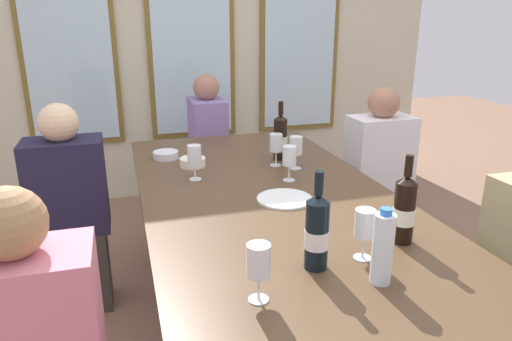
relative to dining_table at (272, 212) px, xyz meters
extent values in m
plane|color=#86614B|center=(0.00, 0.00, -0.68)|extent=(12.00, 12.00, 0.00)
cube|color=beige|center=(0.00, 2.20, 0.77)|extent=(4.31, 0.06, 2.90)
cube|color=brown|center=(-0.95, 2.16, 0.77)|extent=(0.72, 0.03, 1.88)
cube|color=silver|center=(-0.95, 2.14, 0.77)|extent=(0.64, 0.01, 1.80)
cube|color=brown|center=(0.00, 2.16, 0.77)|extent=(0.72, 0.03, 1.88)
cube|color=silver|center=(0.00, 2.14, 0.77)|extent=(0.64, 0.01, 1.80)
cube|color=brown|center=(0.95, 2.16, 0.77)|extent=(0.72, 0.03, 1.88)
cube|color=silver|center=(0.95, 2.14, 0.77)|extent=(0.64, 0.01, 1.80)
cube|color=brown|center=(0.00, 0.00, 0.04)|extent=(1.11, 2.38, 0.04)
cube|color=brown|center=(-0.46, 1.09, -0.33)|extent=(0.07, 0.07, 0.70)
cube|color=brown|center=(0.46, 1.09, -0.33)|extent=(0.07, 0.07, 0.70)
cylinder|color=white|center=(0.05, -0.03, 0.07)|extent=(0.24, 0.24, 0.01)
cylinder|color=black|center=(0.23, 0.57, 0.18)|extent=(0.07, 0.07, 0.23)
cone|color=black|center=(0.23, 0.57, 0.30)|extent=(0.07, 0.07, 0.02)
cylinder|color=black|center=(0.23, 0.57, 0.35)|extent=(0.03, 0.03, 0.08)
cylinder|color=silver|center=(0.23, 0.57, 0.16)|extent=(0.08, 0.08, 0.06)
cylinder|color=black|center=(0.31, -0.52, 0.17)|extent=(0.07, 0.07, 0.22)
cone|color=black|center=(0.31, -0.52, 0.30)|extent=(0.07, 0.07, 0.02)
cylinder|color=black|center=(0.31, -0.52, 0.35)|extent=(0.03, 0.03, 0.08)
cylinder|color=white|center=(0.31, -0.52, 0.16)|extent=(0.08, 0.08, 0.06)
cylinder|color=black|center=(-0.05, -0.60, 0.17)|extent=(0.08, 0.07, 0.22)
cone|color=black|center=(-0.05, -0.60, 0.30)|extent=(0.08, 0.07, 0.02)
cylinder|color=black|center=(-0.05, -0.60, 0.35)|extent=(0.03, 0.03, 0.08)
cylinder|color=white|center=(-0.05, -0.60, 0.16)|extent=(0.08, 0.08, 0.06)
cylinder|color=white|center=(-0.26, 0.57, 0.09)|extent=(0.14, 0.14, 0.05)
cylinder|color=white|center=(-0.38, 0.76, 0.08)|extent=(0.14, 0.14, 0.04)
cylinder|color=white|center=(0.10, -0.73, 0.17)|extent=(0.06, 0.06, 0.22)
cylinder|color=blue|center=(0.10, -0.73, 0.29)|extent=(0.04, 0.04, 0.02)
cylinder|color=white|center=(0.15, 0.21, 0.06)|extent=(0.06, 0.06, 0.00)
cylinder|color=white|center=(0.15, 0.21, 0.10)|extent=(0.01, 0.01, 0.07)
cylinder|color=white|center=(0.15, 0.21, 0.19)|extent=(0.07, 0.07, 0.09)
cylinder|color=maroon|center=(0.15, 0.21, 0.15)|extent=(0.06, 0.06, 0.02)
cylinder|color=white|center=(0.12, -0.59, 0.06)|extent=(0.06, 0.06, 0.00)
cylinder|color=white|center=(0.12, -0.59, 0.10)|extent=(0.01, 0.01, 0.07)
cylinder|color=white|center=(0.12, -0.59, 0.19)|extent=(0.07, 0.07, 0.09)
cylinder|color=white|center=(-0.28, 0.35, 0.06)|extent=(0.06, 0.06, 0.00)
cylinder|color=white|center=(-0.28, 0.35, 0.10)|extent=(0.01, 0.01, 0.07)
cylinder|color=white|center=(-0.28, 0.35, 0.19)|extent=(0.07, 0.07, 0.09)
cylinder|color=white|center=(0.17, 0.46, 0.06)|extent=(0.06, 0.06, 0.00)
cylinder|color=white|center=(0.17, 0.46, 0.10)|extent=(0.01, 0.01, 0.07)
cylinder|color=white|center=(0.17, 0.46, 0.19)|extent=(0.07, 0.07, 0.09)
cylinder|color=maroon|center=(0.17, 0.46, 0.16)|extent=(0.06, 0.06, 0.03)
cylinder|color=white|center=(0.25, 0.38, 0.06)|extent=(0.06, 0.06, 0.00)
cylinder|color=white|center=(0.25, 0.38, 0.10)|extent=(0.01, 0.01, 0.07)
cylinder|color=white|center=(0.25, 0.38, 0.19)|extent=(0.07, 0.07, 0.09)
cylinder|color=white|center=(-0.28, -0.72, 0.06)|extent=(0.06, 0.06, 0.00)
cylinder|color=white|center=(-0.28, -0.72, 0.10)|extent=(0.01, 0.01, 0.07)
cylinder|color=white|center=(-0.28, -0.72, 0.19)|extent=(0.07, 0.07, 0.09)
cylinder|color=beige|center=(-0.28, -0.72, 0.15)|extent=(0.06, 0.06, 0.02)
cube|color=pink|center=(-0.90, -0.63, 0.01)|extent=(0.38, 0.24, 0.48)
sphere|color=#9F7751|center=(-0.90, -0.63, 0.34)|extent=(0.19, 0.19, 0.19)
cube|color=#38322F|center=(-0.90, 0.58, -0.45)|extent=(0.32, 0.24, 0.45)
cube|color=#201D35|center=(-0.90, 0.58, 0.01)|extent=(0.38, 0.24, 0.48)
sphere|color=beige|center=(-0.90, 0.58, 0.34)|extent=(0.19, 0.19, 0.19)
cube|color=#29383A|center=(0.90, 0.63, -0.45)|extent=(0.32, 0.24, 0.45)
cube|color=white|center=(0.90, 0.63, 0.01)|extent=(0.38, 0.24, 0.48)
sphere|color=#A47055|center=(0.90, 0.63, 0.34)|extent=(0.19, 0.19, 0.19)
cube|color=#303339|center=(0.00, 1.54, -0.45)|extent=(0.24, 0.32, 0.45)
cube|color=#8C73B5|center=(0.00, 1.54, 0.01)|extent=(0.24, 0.38, 0.48)
sphere|color=#A16C58|center=(0.00, 1.54, 0.34)|extent=(0.19, 0.19, 0.19)
camera|label=1|loc=(-0.61, -1.82, 0.83)|focal=33.02mm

